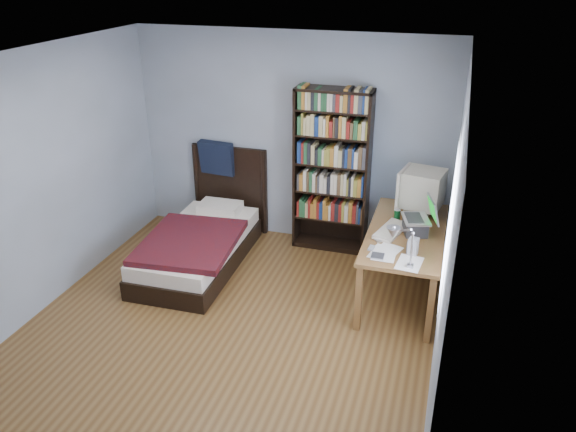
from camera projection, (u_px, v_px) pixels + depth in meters
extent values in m
plane|color=brown|center=(227.00, 329.00, 5.34)|extent=(4.20, 4.20, 0.00)
plane|color=white|center=(212.00, 61.00, 4.28)|extent=(4.20, 4.20, 0.00)
cube|color=#ABB6C8|center=(291.00, 140.00, 6.63)|extent=(3.80, 0.04, 2.50)
cube|color=#ABB6C8|center=(64.00, 365.00, 2.99)|extent=(3.80, 0.04, 2.50)
cube|color=#ABB6C8|center=(35.00, 185.00, 5.31)|extent=(0.04, 4.20, 2.50)
cube|color=#ABB6C8|center=(449.00, 240.00, 4.30)|extent=(0.04, 4.20, 2.50)
cube|color=white|center=(449.00, 224.00, 4.09)|extent=(0.01, 1.14, 1.14)
cube|color=white|center=(449.00, 224.00, 4.09)|extent=(0.01, 1.00, 1.00)
cube|color=brown|center=(406.00, 233.00, 5.60)|extent=(0.75, 1.58, 0.04)
cube|color=brown|center=(359.00, 298.00, 5.20)|extent=(0.06, 0.06, 0.69)
cube|color=brown|center=(430.00, 310.00, 5.02)|extent=(0.06, 0.06, 0.69)
cube|color=brown|center=(382.00, 230.00, 6.48)|extent=(0.06, 0.06, 0.69)
cube|color=brown|center=(440.00, 238.00, 6.31)|extent=(0.06, 0.06, 0.69)
cube|color=brown|center=(409.00, 240.00, 6.25)|extent=(0.69, 0.40, 0.68)
cube|color=beige|center=(417.00, 211.00, 5.99)|extent=(0.30, 0.27, 0.03)
cylinder|color=beige|center=(418.00, 207.00, 5.97)|extent=(0.10, 0.10, 0.06)
cube|color=beige|center=(423.00, 188.00, 5.87)|extent=(0.47, 0.45, 0.39)
cube|color=#BEB19E|center=(403.00, 186.00, 5.93)|extent=(0.11, 0.41, 0.41)
cube|color=#3E83E0|center=(402.00, 186.00, 5.93)|extent=(0.06, 0.30, 0.26)
cube|color=#2D2D30|center=(415.00, 226.00, 5.53)|extent=(0.28, 0.30, 0.15)
cube|color=silver|center=(416.00, 219.00, 5.49)|extent=(0.32, 0.38, 0.02)
cube|color=#2D2D30|center=(414.00, 218.00, 5.49)|extent=(0.22, 0.29, 0.00)
cube|color=silver|center=(433.00, 209.00, 5.40)|extent=(0.16, 0.33, 0.23)
cube|color=#0CBF26|center=(432.00, 209.00, 5.40)|extent=(0.12, 0.27, 0.18)
cube|color=#99999E|center=(410.00, 266.00, 4.93)|extent=(0.06, 0.05, 0.04)
cylinder|color=#99999E|center=(412.00, 249.00, 4.80)|extent=(0.02, 0.13, 0.37)
cylinder|color=#99999E|center=(404.00, 230.00, 4.53)|extent=(0.15, 0.30, 0.19)
cone|color=#99999E|center=(393.00, 233.00, 4.40)|extent=(0.11, 0.11, 0.10)
cube|color=#BEB19E|center=(391.00, 231.00, 5.57)|extent=(0.32, 0.52, 0.05)
cube|color=gray|center=(413.00, 247.00, 5.12)|extent=(0.10, 0.10, 0.17)
cylinder|color=#073413|center=(397.00, 215.00, 5.80)|extent=(0.06, 0.06, 0.12)
ellipsoid|color=silver|center=(405.00, 216.00, 5.87)|extent=(0.07, 0.12, 0.04)
cube|color=silver|center=(377.00, 240.00, 5.41)|extent=(0.09, 0.11, 0.02)
cube|color=gray|center=(371.00, 248.00, 5.25)|extent=(0.06, 0.10, 0.02)
cube|color=gray|center=(378.00, 257.00, 5.10)|extent=(0.11, 0.11, 0.02)
cube|color=black|center=(297.00, 168.00, 6.58)|extent=(0.03, 0.30, 1.92)
cube|color=black|center=(368.00, 176.00, 6.36)|extent=(0.03, 0.30, 1.92)
cube|color=black|center=(335.00, 90.00, 6.07)|extent=(0.87, 0.30, 0.03)
cube|color=black|center=(329.00, 243.00, 6.86)|extent=(0.87, 0.30, 0.06)
cube|color=black|center=(334.00, 168.00, 6.59)|extent=(0.87, 0.02, 1.92)
cube|color=olive|center=(331.00, 170.00, 6.44)|extent=(0.79, 0.22, 1.72)
cube|color=black|center=(198.00, 256.00, 6.41)|extent=(0.96, 1.85, 0.22)
cube|color=#F3DFD1|center=(197.00, 241.00, 6.33)|extent=(0.92, 1.79, 0.16)
cube|color=maroon|center=(190.00, 242.00, 6.08)|extent=(1.08, 1.28, 0.07)
cube|color=#F3DFD1|center=(220.00, 208.00, 6.85)|extent=(0.51, 0.33, 0.12)
cube|color=black|center=(230.00, 188.00, 7.10)|extent=(0.97, 0.05, 1.10)
cylinder|color=black|center=(197.00, 185.00, 7.20)|extent=(0.06, 0.06, 1.10)
cylinder|color=black|center=(264.00, 193.00, 6.96)|extent=(0.06, 0.06, 1.10)
cube|color=black|center=(217.00, 158.00, 6.94)|extent=(0.46, 0.20, 0.43)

